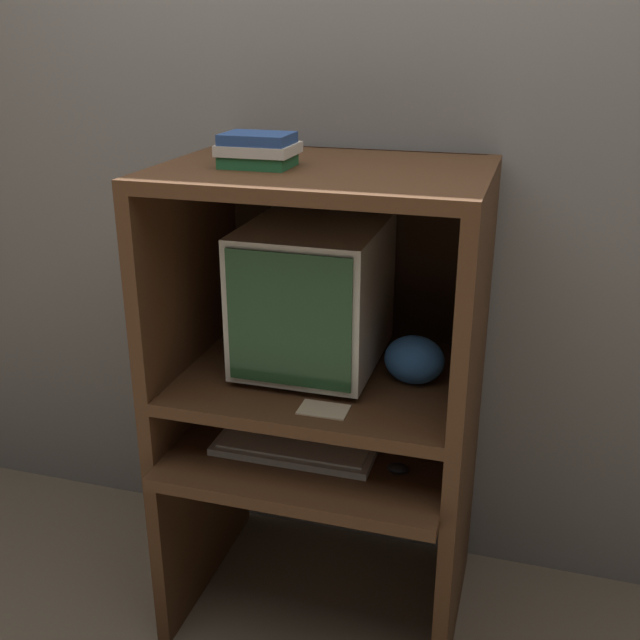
% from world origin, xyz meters
% --- Properties ---
extents(wall_back, '(6.00, 0.06, 2.60)m').
position_xyz_m(wall_back, '(0.00, 0.71, 1.30)').
color(wall_back, gray).
rests_on(wall_back, ground_plane).
extents(desk_base, '(0.85, 0.71, 0.62)m').
position_xyz_m(desk_base, '(0.00, 0.28, 0.39)').
color(desk_base, '#4C2D19').
rests_on(desk_base, ground_plane).
extents(desk_monitor_shelf, '(0.85, 0.65, 0.19)m').
position_xyz_m(desk_monitor_shelf, '(0.00, 0.32, 0.76)').
color(desk_monitor_shelf, '#4C2D19').
rests_on(desk_monitor_shelf, desk_base).
extents(hutch_upper, '(0.85, 0.65, 0.58)m').
position_xyz_m(hutch_upper, '(0.00, 0.35, 1.19)').
color(hutch_upper, '#4C2D19').
rests_on(hutch_upper, desk_monitor_shelf).
extents(crt_monitor, '(0.37, 0.46, 0.41)m').
position_xyz_m(crt_monitor, '(-0.04, 0.37, 1.02)').
color(crt_monitor, beige).
rests_on(crt_monitor, desk_monitor_shelf).
extents(keyboard, '(0.45, 0.16, 0.03)m').
position_xyz_m(keyboard, '(-0.05, 0.18, 0.63)').
color(keyboard, beige).
rests_on(keyboard, desk_base).
extents(mouse, '(0.06, 0.04, 0.03)m').
position_xyz_m(mouse, '(0.25, 0.16, 0.63)').
color(mouse, black).
rests_on(mouse, desk_base).
extents(snack_bag, '(0.17, 0.12, 0.14)m').
position_xyz_m(snack_bag, '(0.25, 0.33, 0.87)').
color(snack_bag, '#336BB7').
rests_on(snack_bag, desk_monitor_shelf).
extents(book_stack, '(0.19, 0.15, 0.09)m').
position_xyz_m(book_stack, '(-0.16, 0.26, 1.43)').
color(book_stack, '#236638').
rests_on(book_stack, hutch_upper).
extents(paper_card, '(0.13, 0.08, 0.00)m').
position_xyz_m(paper_card, '(0.06, 0.10, 0.81)').
color(paper_card, '#CCB28C').
rests_on(paper_card, desk_monitor_shelf).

